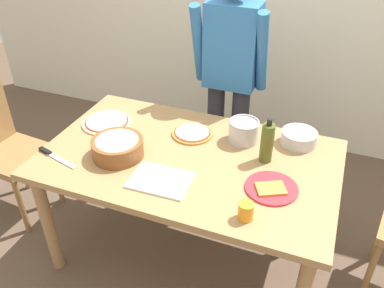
# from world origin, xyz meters

# --- Properties ---
(ground) EXTENTS (8.00, 8.00, 0.00)m
(ground) POSITION_xyz_m (0.00, 0.00, 0.00)
(ground) COLOR brown
(dining_table) EXTENTS (1.60, 0.96, 0.76)m
(dining_table) POSITION_xyz_m (0.00, 0.00, 0.67)
(dining_table) COLOR #A37A4C
(dining_table) RESTS_ON ground
(person_cook) EXTENTS (0.49, 0.25, 1.62)m
(person_cook) POSITION_xyz_m (-0.00, 0.76, 0.94)
(person_cook) COLOR #2D2D38
(person_cook) RESTS_ON ground
(chair_wooden_left) EXTENTS (0.43, 0.43, 0.95)m
(chair_wooden_left) POSITION_xyz_m (-1.32, -0.04, 0.54)
(chair_wooden_left) COLOR olive
(chair_wooden_left) RESTS_ON ground
(pizza_raw_on_board) EXTENTS (0.30, 0.30, 0.02)m
(pizza_raw_on_board) POSITION_xyz_m (-0.60, 0.14, 0.77)
(pizza_raw_on_board) COLOR beige
(pizza_raw_on_board) RESTS_ON dining_table
(pizza_cooked_on_tray) EXTENTS (0.24, 0.24, 0.02)m
(pizza_cooked_on_tray) POSITION_xyz_m (-0.06, 0.22, 0.77)
(pizza_cooked_on_tray) COLOR #C67A33
(pizza_cooked_on_tray) RESTS_ON dining_table
(plate_with_slice) EXTENTS (0.26, 0.26, 0.02)m
(plate_with_slice) POSITION_xyz_m (0.48, -0.11, 0.77)
(plate_with_slice) COLOR red
(plate_with_slice) RESTS_ON dining_table
(popcorn_bowl) EXTENTS (0.28, 0.28, 0.11)m
(popcorn_bowl) POSITION_xyz_m (-0.36, -0.13, 0.82)
(popcorn_bowl) COLOR brown
(popcorn_bowl) RESTS_ON dining_table
(mixing_bowl_steel) EXTENTS (0.20, 0.20, 0.08)m
(mixing_bowl_steel) POSITION_xyz_m (0.54, 0.34, 0.80)
(mixing_bowl_steel) COLOR #B7B7BC
(mixing_bowl_steel) RESTS_ON dining_table
(olive_oil_bottle) EXTENTS (0.07, 0.07, 0.26)m
(olive_oil_bottle) POSITION_xyz_m (0.40, 0.12, 0.87)
(olive_oil_bottle) COLOR #47561E
(olive_oil_bottle) RESTS_ON dining_table
(steel_pot) EXTENTS (0.17, 0.17, 0.13)m
(steel_pot) POSITION_xyz_m (0.23, 0.26, 0.83)
(steel_pot) COLOR #B7B7BC
(steel_pot) RESTS_ON dining_table
(cup_orange) EXTENTS (0.07, 0.07, 0.08)m
(cup_orange) POSITION_xyz_m (0.41, -0.35, 0.80)
(cup_orange) COLOR orange
(cup_orange) RESTS_ON dining_table
(cutting_board_white) EXTENTS (0.31, 0.23, 0.01)m
(cutting_board_white) POSITION_xyz_m (-0.05, -0.25, 0.77)
(cutting_board_white) COLOR white
(cutting_board_white) RESTS_ON dining_table
(chef_knife) EXTENTS (0.29, 0.10, 0.02)m
(chef_knife) POSITION_xyz_m (-0.69, -0.27, 0.77)
(chef_knife) COLOR silver
(chef_knife) RESTS_ON dining_table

